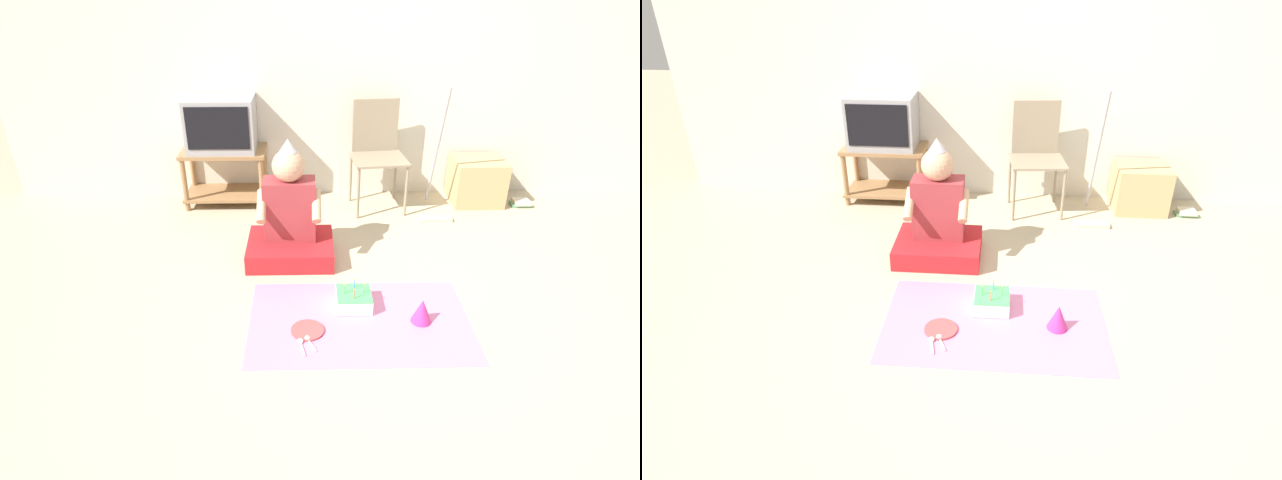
% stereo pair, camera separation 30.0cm
% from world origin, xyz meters
% --- Properties ---
extents(ground_plane, '(16.00, 16.00, 0.00)m').
position_xyz_m(ground_plane, '(0.00, 0.00, 0.00)').
color(ground_plane, tan).
extents(wall_back, '(6.40, 0.06, 2.55)m').
position_xyz_m(wall_back, '(0.00, 2.12, 1.27)').
color(wall_back, beige).
rests_on(wall_back, ground_plane).
extents(tv_stand, '(0.72, 0.41, 0.49)m').
position_xyz_m(tv_stand, '(-1.27, 1.89, 0.29)').
color(tv_stand, '#997047').
rests_on(tv_stand, ground_plane).
extents(tv, '(0.57, 0.39, 0.45)m').
position_xyz_m(tv, '(-1.27, 1.89, 0.72)').
color(tv, '#99999E').
rests_on(tv, tv_stand).
extents(folding_chair, '(0.49, 0.45, 0.91)m').
position_xyz_m(folding_chair, '(0.05, 1.81, 0.53)').
color(folding_chair, gray).
rests_on(folding_chair, ground_plane).
extents(cardboard_box_stack, '(0.44, 0.41, 0.40)m').
position_xyz_m(cardboard_box_stack, '(0.96, 1.86, 0.20)').
color(cardboard_box_stack, tan).
rests_on(cardboard_box_stack, ground_plane).
extents(dust_mop, '(0.28, 0.43, 1.11)m').
position_xyz_m(dust_mop, '(0.52, 1.57, 0.31)').
color(dust_mop, '#B2ADA3').
rests_on(dust_mop, ground_plane).
extents(book_pile, '(0.18, 0.14, 0.05)m').
position_xyz_m(book_pile, '(1.36, 1.75, 0.03)').
color(book_pile, '#60936B').
rests_on(book_pile, ground_plane).
extents(person_seated, '(0.61, 0.49, 0.88)m').
position_xyz_m(person_seated, '(-0.67, 0.91, 0.28)').
color(person_seated, red).
rests_on(person_seated, ground_plane).
extents(party_cloth, '(1.32, 0.82, 0.01)m').
position_xyz_m(party_cloth, '(-0.24, 0.12, 0.00)').
color(party_cloth, pink).
rests_on(party_cloth, ground_plane).
extents(birthday_cake, '(0.22, 0.22, 0.16)m').
position_xyz_m(birthday_cake, '(-0.26, 0.27, 0.05)').
color(birthday_cake, white).
rests_on(birthday_cake, party_cloth).
extents(party_hat_blue, '(0.12, 0.12, 0.15)m').
position_xyz_m(party_hat_blue, '(0.13, 0.10, 0.08)').
color(party_hat_blue, '#CC338C').
rests_on(party_hat_blue, party_cloth).
extents(paper_plate, '(0.19, 0.19, 0.01)m').
position_xyz_m(paper_plate, '(-0.55, 0.03, 0.01)').
color(paper_plate, '#D84C4C').
rests_on(paper_plate, party_cloth).
extents(plastic_spoon_near, '(0.07, 0.14, 0.01)m').
position_xyz_m(plastic_spoon_near, '(-0.55, -0.06, 0.01)').
color(plastic_spoon_near, white).
rests_on(plastic_spoon_near, party_cloth).
extents(plastic_spoon_far, '(0.05, 0.14, 0.01)m').
position_xyz_m(plastic_spoon_far, '(-0.59, -0.09, 0.01)').
color(plastic_spoon_far, white).
rests_on(plastic_spoon_far, party_cloth).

